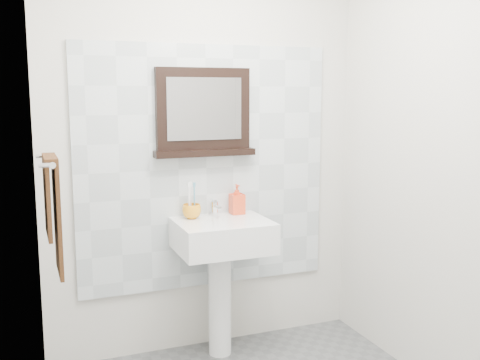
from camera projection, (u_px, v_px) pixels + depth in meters
name	position (u px, v px, depth m)	size (l,w,h in m)	color
back_wall	(205.00, 152.00, 3.47)	(2.00, 0.01, 2.50)	silver
front_wall	(469.00, 233.00, 1.45)	(2.00, 0.01, 2.50)	silver
left_wall	(42.00, 190.00, 2.10)	(0.01, 2.20, 2.50)	silver
right_wall	(462.00, 165.00, 2.82)	(0.01, 2.20, 2.50)	silver
splashback	(206.00, 168.00, 3.48)	(1.60, 0.02, 1.50)	silver
pedestal_sink	(222.00, 250.00, 3.36)	(0.55, 0.44, 0.96)	white
toothbrush_cup	(192.00, 211.00, 3.37)	(0.11, 0.11, 0.09)	orange
toothbrushes	(191.00, 199.00, 3.36)	(0.05, 0.04, 0.21)	white
soap_dispenser	(237.00, 199.00, 3.50)	(0.08, 0.09, 0.19)	red
framed_mirror	(203.00, 114.00, 3.39)	(0.62, 0.11, 0.53)	black
towel_bar	(49.00, 160.00, 2.53)	(0.07, 0.40, 0.03)	silver
hand_towel	(53.00, 206.00, 2.56)	(0.06, 0.30, 0.55)	#311C0D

